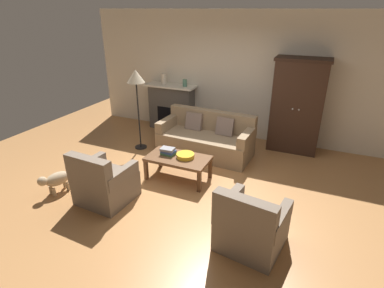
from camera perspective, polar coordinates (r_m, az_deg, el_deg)
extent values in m
plane|color=#B27A47|center=(5.33, -0.13, -7.62)|extent=(9.60, 9.60, 0.00)
cube|color=silver|center=(7.08, 8.42, 12.45)|extent=(7.20, 0.10, 2.80)
cube|color=#4C4947|center=(7.62, -3.85, 6.80)|extent=(1.10, 0.36, 1.08)
cube|color=black|center=(7.53, -4.44, 4.96)|extent=(0.60, 0.01, 0.52)
cube|color=white|center=(7.45, -4.04, 10.87)|extent=(1.26, 0.48, 0.04)
cube|color=#382319|center=(6.64, 19.12, 6.50)|extent=(1.00, 0.52, 1.88)
cube|color=#2F1E15|center=(6.44, 20.31, 14.73)|extent=(1.06, 0.55, 0.06)
sphere|color=#ADAFB5|center=(6.37, 18.37, 6.24)|extent=(0.04, 0.04, 0.04)
sphere|color=#ADAFB5|center=(6.37, 19.44, 6.07)|extent=(0.04, 0.04, 0.04)
cube|color=#937A5B|center=(6.30, 2.45, -0.09)|extent=(1.94, 0.94, 0.44)
cube|color=#937A5B|center=(6.43, 3.77, 4.52)|extent=(1.91, 0.28, 0.42)
cube|color=#937A5B|center=(6.56, -4.54, 3.96)|extent=(0.20, 0.81, 0.22)
cube|color=#937A5B|center=(5.90, 10.32, 1.26)|extent=(0.20, 0.81, 0.22)
cube|color=#7F6B60|center=(6.46, 0.41, 4.29)|extent=(0.37, 0.20, 0.37)
cube|color=#7F6B60|center=(6.20, 6.23, 3.28)|extent=(0.37, 0.20, 0.37)
cube|color=brown|center=(5.33, -2.63, -2.73)|extent=(1.10, 0.60, 0.05)
cube|color=brown|center=(5.46, -8.62, -4.83)|extent=(0.06, 0.06, 0.37)
cube|color=brown|center=(5.04, 1.36, -7.14)|extent=(0.06, 0.06, 0.37)
cube|color=brown|center=(5.85, -5.96, -2.59)|extent=(0.06, 0.06, 0.37)
cube|color=brown|center=(5.47, 3.44, -4.53)|extent=(0.06, 0.06, 0.37)
cylinder|color=gold|center=(5.29, -1.25, -2.19)|extent=(0.31, 0.31, 0.07)
cube|color=#427A4C|center=(5.43, -4.50, -1.79)|extent=(0.25, 0.19, 0.04)
cube|color=#38569E|center=(5.41, -4.47, -1.40)|extent=(0.26, 0.20, 0.04)
cube|color=gray|center=(5.39, -4.63, -0.98)|extent=(0.25, 0.18, 0.04)
cylinder|color=beige|center=(7.50, -5.32, 12.09)|extent=(0.13, 0.13, 0.26)
cylinder|color=slate|center=(7.27, -1.35, 11.41)|extent=(0.10, 0.10, 0.17)
cube|color=#756656|center=(5.03, -15.69, -7.89)|extent=(0.80, 0.80, 0.42)
cube|color=#756656|center=(4.63, -18.82, -4.99)|extent=(0.77, 0.20, 0.46)
cube|color=#756656|center=(4.68, -13.08, -5.75)|extent=(0.16, 0.70, 0.20)
cube|color=#756656|center=(5.09, -18.86, -3.91)|extent=(0.16, 0.70, 0.20)
cube|color=#756656|center=(4.09, 11.12, -15.73)|extent=(0.87, 0.87, 0.42)
cube|color=#756656|center=(3.59, 9.78, -13.12)|extent=(0.78, 0.27, 0.46)
cube|color=#756656|center=(3.83, 16.19, -13.56)|extent=(0.22, 0.71, 0.20)
cube|color=#756656|center=(4.00, 7.03, -10.87)|extent=(0.22, 0.71, 0.20)
cylinder|color=black|center=(6.78, -9.56, -0.54)|extent=(0.26, 0.26, 0.02)
cylinder|color=black|center=(6.51, -9.99, 5.20)|extent=(0.03, 0.03, 1.46)
cone|color=beige|center=(6.30, -10.55, 12.44)|extent=(0.36, 0.36, 0.26)
ellipsoid|color=tan|center=(5.47, -23.94, -5.99)|extent=(0.31, 0.44, 0.22)
sphere|color=tan|center=(5.37, -26.32, -6.30)|extent=(0.15, 0.15, 0.15)
cylinder|color=tan|center=(5.47, -24.49, -8.26)|extent=(0.06, 0.06, 0.14)
cylinder|color=tan|center=(5.56, -24.98, -7.82)|extent=(0.06, 0.06, 0.14)
cylinder|color=tan|center=(5.55, -22.27, -7.38)|extent=(0.06, 0.06, 0.14)
cylinder|color=tan|center=(5.64, -22.80, -6.96)|extent=(0.06, 0.06, 0.14)
sphere|color=tan|center=(5.54, -21.87, -4.99)|extent=(0.06, 0.06, 0.06)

